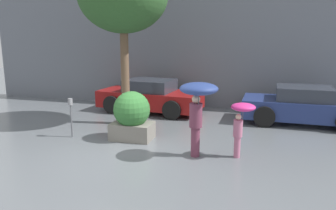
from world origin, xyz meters
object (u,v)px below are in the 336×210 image
(planter_box, at_px, (132,116))
(parked_car_near, at_px, (150,97))
(person_child, at_px, (241,117))
(parked_car_far, at_px, (303,106))
(parking_meter, at_px, (71,109))
(person_adult, at_px, (198,99))

(planter_box, relative_size, parked_car_near, 0.34)
(person_child, height_order, parked_car_far, person_child)
(planter_box, height_order, parking_meter, planter_box)
(person_adult, bearing_deg, planter_box, -150.50)
(parked_car_far, bearing_deg, person_adult, 146.88)
(person_child, xyz_separation_m, parking_meter, (-5.03, 0.38, -0.20))
(planter_box, relative_size, parked_car_far, 0.35)
(person_adult, relative_size, parked_car_near, 0.46)
(parked_car_near, distance_m, parking_meter, 4.05)
(planter_box, height_order, parked_car_far, planter_box)
(parked_car_near, xyz_separation_m, parked_car_far, (5.72, -0.31, -0.00))
(parked_car_near, xyz_separation_m, parking_meter, (-1.23, -3.85, 0.25))
(person_child, relative_size, parked_car_near, 0.33)
(person_child, xyz_separation_m, parked_car_far, (1.93, 3.92, -0.44))
(person_adult, xyz_separation_m, parked_car_near, (-2.75, 4.52, -0.89))
(person_child, bearing_deg, person_adult, -168.43)
(parked_car_far, xyz_separation_m, parking_meter, (-6.96, -3.54, 0.25))
(planter_box, height_order, person_child, planter_box)
(person_child, bearing_deg, parked_car_far, 59.72)
(person_adult, distance_m, person_child, 1.18)
(person_adult, relative_size, parked_car_far, 0.47)
(person_child, distance_m, parking_meter, 5.04)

